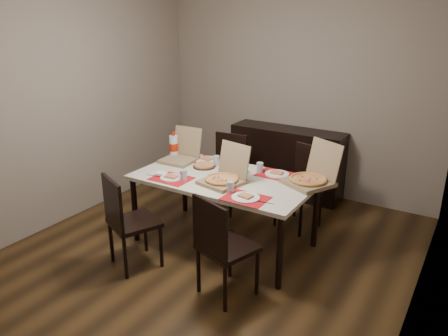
{
  "coord_description": "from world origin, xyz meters",
  "views": [
    {
      "loc": [
        2.18,
        -3.35,
        2.33
      ],
      "look_at": [
        0.01,
        0.17,
        0.85
      ],
      "focal_mm": 35.0,
      "sensor_mm": 36.0,
      "label": 1
    }
  ],
  "objects_px": {
    "dip_bowl": "(244,171)",
    "soda_bottle": "(174,146)",
    "sideboard": "(286,162)",
    "pizza_box_center": "(224,178)",
    "chair_near_right": "(221,244)",
    "chair_far_right": "(303,183)",
    "chair_near_left": "(126,219)",
    "chair_far_left": "(227,169)",
    "dining_table": "(224,183)"
  },
  "relations": [
    {
      "from": "dip_bowl",
      "to": "soda_bottle",
      "type": "distance_m",
      "value": 0.94
    },
    {
      "from": "dip_bowl",
      "to": "sideboard",
      "type": "bearing_deg",
      "value": 94.43
    },
    {
      "from": "pizza_box_center",
      "to": "dip_bowl",
      "type": "height_order",
      "value": "pizza_box_center"
    },
    {
      "from": "sideboard",
      "to": "dip_bowl",
      "type": "height_order",
      "value": "sideboard"
    },
    {
      "from": "chair_near_right",
      "to": "pizza_box_center",
      "type": "bearing_deg",
      "value": 119.86
    },
    {
      "from": "dip_bowl",
      "to": "chair_near_right",
      "type": "bearing_deg",
      "value": -70.42
    },
    {
      "from": "chair_near_right",
      "to": "chair_far_right",
      "type": "relative_size",
      "value": 1.0
    },
    {
      "from": "chair_near_left",
      "to": "chair_far_left",
      "type": "distance_m",
      "value": 1.68
    },
    {
      "from": "sideboard",
      "to": "dining_table",
      "type": "xyz_separation_m",
      "value": [
        0.01,
        -1.61,
        0.23
      ]
    },
    {
      "from": "sideboard",
      "to": "chair_far_right",
      "type": "relative_size",
      "value": 1.61
    },
    {
      "from": "sideboard",
      "to": "chair_far_right",
      "type": "height_order",
      "value": "chair_far_right"
    },
    {
      "from": "dining_table",
      "to": "chair_far_left",
      "type": "distance_m",
      "value": 0.94
    },
    {
      "from": "chair_near_right",
      "to": "chair_far_right",
      "type": "xyz_separation_m",
      "value": [
        0.06,
        1.65,
        0.0
      ]
    },
    {
      "from": "chair_near_left",
      "to": "chair_far_right",
      "type": "xyz_separation_m",
      "value": [
        1.07,
        1.72,
        0.0
      ]
    },
    {
      "from": "chair_near_right",
      "to": "soda_bottle",
      "type": "height_order",
      "value": "soda_bottle"
    },
    {
      "from": "dining_table",
      "to": "chair_near_left",
      "type": "xyz_separation_m",
      "value": [
        -0.54,
        -0.87,
        -0.17
      ]
    },
    {
      "from": "dip_bowl",
      "to": "chair_far_left",
      "type": "bearing_deg",
      "value": 134.14
    },
    {
      "from": "chair_far_left",
      "to": "dip_bowl",
      "type": "bearing_deg",
      "value": -45.86
    },
    {
      "from": "chair_near_right",
      "to": "chair_far_left",
      "type": "relative_size",
      "value": 1.0
    },
    {
      "from": "chair_far_left",
      "to": "pizza_box_center",
      "type": "distance_m",
      "value": 1.12
    },
    {
      "from": "sideboard",
      "to": "chair_far_right",
      "type": "xyz_separation_m",
      "value": [
        0.54,
        -0.76,
        0.06
      ]
    },
    {
      "from": "chair_near_right",
      "to": "dip_bowl",
      "type": "relative_size",
      "value": 8.62
    },
    {
      "from": "chair_near_left",
      "to": "dip_bowl",
      "type": "xyz_separation_m",
      "value": [
        0.63,
        1.11,
        0.25
      ]
    },
    {
      "from": "sideboard",
      "to": "pizza_box_center",
      "type": "xyz_separation_m",
      "value": [
        0.09,
        -1.74,
        0.36
      ]
    },
    {
      "from": "sideboard",
      "to": "dip_bowl",
      "type": "xyz_separation_m",
      "value": [
        0.11,
        -1.37,
        0.31
      ]
    },
    {
      "from": "chair_far_right",
      "to": "dip_bowl",
      "type": "height_order",
      "value": "chair_far_right"
    },
    {
      "from": "chair_near_right",
      "to": "chair_far_right",
      "type": "height_order",
      "value": "same"
    },
    {
      "from": "sideboard",
      "to": "pizza_box_center",
      "type": "relative_size",
      "value": 3.19
    },
    {
      "from": "sideboard",
      "to": "soda_bottle",
      "type": "height_order",
      "value": "soda_bottle"
    },
    {
      "from": "dip_bowl",
      "to": "soda_bottle",
      "type": "bearing_deg",
      "value": 178.83
    },
    {
      "from": "sideboard",
      "to": "chair_far_right",
      "type": "distance_m",
      "value": 0.93
    },
    {
      "from": "chair_near_left",
      "to": "soda_bottle",
      "type": "relative_size",
      "value": 3.06
    },
    {
      "from": "dining_table",
      "to": "dip_bowl",
      "type": "relative_size",
      "value": 16.68
    },
    {
      "from": "chair_far_right",
      "to": "soda_bottle",
      "type": "height_order",
      "value": "soda_bottle"
    },
    {
      "from": "sideboard",
      "to": "chair_near_left",
      "type": "bearing_deg",
      "value": -102.0
    },
    {
      "from": "chair_near_right",
      "to": "sideboard",
      "type": "bearing_deg",
      "value": 101.18
    },
    {
      "from": "chair_near_left",
      "to": "dip_bowl",
      "type": "relative_size",
      "value": 8.62
    },
    {
      "from": "dining_table",
      "to": "chair_near_right",
      "type": "relative_size",
      "value": 1.94
    },
    {
      "from": "pizza_box_center",
      "to": "chair_near_left",
      "type": "bearing_deg",
      "value": -130.15
    },
    {
      "from": "soda_bottle",
      "to": "dining_table",
      "type": "bearing_deg",
      "value": -17.06
    },
    {
      "from": "pizza_box_center",
      "to": "soda_bottle",
      "type": "relative_size",
      "value": 1.55
    },
    {
      "from": "chair_far_right",
      "to": "dip_bowl",
      "type": "bearing_deg",
      "value": -125.29
    },
    {
      "from": "chair_near_right",
      "to": "dip_bowl",
      "type": "bearing_deg",
      "value": 109.58
    },
    {
      "from": "dining_table",
      "to": "soda_bottle",
      "type": "bearing_deg",
      "value": 162.94
    },
    {
      "from": "dining_table",
      "to": "chair_far_right",
      "type": "distance_m",
      "value": 1.02
    },
    {
      "from": "chair_near_left",
      "to": "soda_bottle",
      "type": "height_order",
      "value": "soda_bottle"
    },
    {
      "from": "chair_far_left",
      "to": "dining_table",
      "type": "bearing_deg",
      "value": -60.52
    },
    {
      "from": "dining_table",
      "to": "pizza_box_center",
      "type": "relative_size",
      "value": 3.83
    },
    {
      "from": "chair_near_right",
      "to": "pizza_box_center",
      "type": "xyz_separation_m",
      "value": [
        -0.38,
        0.67,
        0.3
      ]
    },
    {
      "from": "chair_far_left",
      "to": "pizza_box_center",
      "type": "relative_size",
      "value": 1.98
    }
  ]
}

